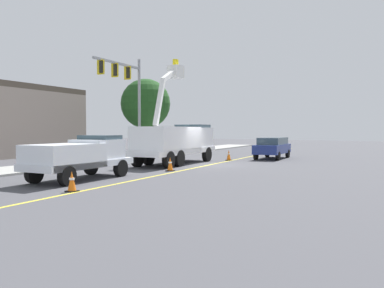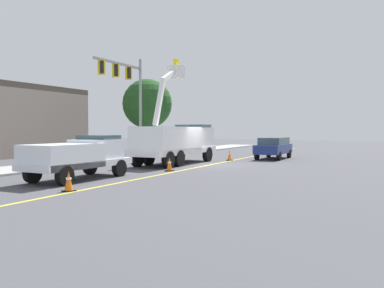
% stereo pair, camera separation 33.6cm
% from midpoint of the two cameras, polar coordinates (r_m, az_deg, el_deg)
% --- Properties ---
extents(ground, '(120.00, 120.00, 0.00)m').
position_cam_midpoint_polar(ground, '(26.16, 3.05, -3.02)').
color(ground, '#47474C').
extents(sidewalk_far_side, '(59.96, 11.35, 0.12)m').
position_cam_midpoint_polar(sidewalk_far_side, '(30.49, -11.49, -2.20)').
color(sidewalk_far_side, '#9E9E99').
rests_on(sidewalk_far_side, ground).
extents(lane_centre_stripe, '(49.60, 6.64, 0.01)m').
position_cam_midpoint_polar(lane_centre_stripe, '(26.16, 3.05, -3.01)').
color(lane_centre_stripe, yellow).
rests_on(lane_centre_stripe, ground).
extents(utility_bucket_truck, '(8.45, 3.54, 7.31)m').
position_cam_midpoint_polar(utility_bucket_truck, '(26.81, -1.98, 0.58)').
color(utility_bucket_truck, white).
rests_on(utility_bucket_truck, ground).
extents(service_pickup_truck, '(5.83, 2.81, 2.06)m').
position_cam_midpoint_polar(service_pickup_truck, '(19.14, -15.64, -1.64)').
color(service_pickup_truck, white).
rests_on(service_pickup_truck, ground).
extents(passing_minivan, '(5.01, 2.51, 1.69)m').
position_cam_midpoint_polar(passing_minivan, '(32.05, 12.01, -0.36)').
color(passing_minivan, navy).
rests_on(passing_minivan, ground).
extents(traffic_cone_leading, '(0.40, 0.40, 0.78)m').
position_cam_midpoint_polar(traffic_cone_leading, '(15.70, -16.79, -5.18)').
color(traffic_cone_leading, black).
rests_on(traffic_cone_leading, ground).
extents(traffic_cone_mid_front, '(0.40, 0.40, 0.78)m').
position_cam_midpoint_polar(traffic_cone_mid_front, '(22.30, -2.85, -2.93)').
color(traffic_cone_mid_front, black).
rests_on(traffic_cone_mid_front, ground).
extents(traffic_cone_mid_rear, '(0.40, 0.40, 0.80)m').
position_cam_midpoint_polar(traffic_cone_mid_rear, '(29.87, 5.76, -1.62)').
color(traffic_cone_mid_rear, black).
rests_on(traffic_cone_mid_rear, ground).
extents(traffic_signal_mast, '(5.60, 1.01, 7.93)m').
position_cam_midpoint_polar(traffic_signal_mast, '(30.71, -8.97, 8.14)').
color(traffic_signal_mast, gray).
rests_on(traffic_signal_mast, ground).
extents(street_tree_right, '(4.66, 4.66, 7.08)m').
position_cam_midpoint_polar(street_tree_right, '(37.58, -6.21, 5.79)').
color(street_tree_right, brown).
rests_on(street_tree_right, ground).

